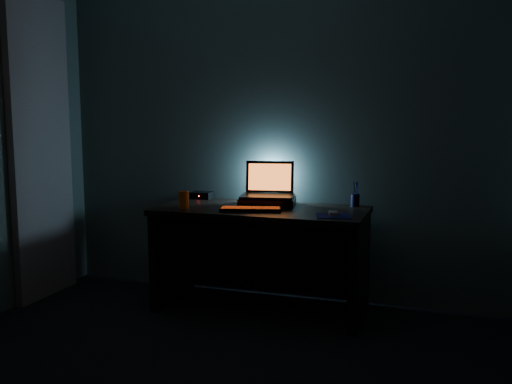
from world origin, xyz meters
TOP-DOWN VIEW (x-y plane):
  - room at (0.00, 0.00)m, footprint 3.50×4.00m
  - desk at (0.00, 1.67)m, footprint 1.50×0.70m
  - curtain at (-1.71, 1.42)m, footprint 0.06×0.65m
  - riser at (0.01, 1.74)m, footprint 0.44×0.36m
  - laptop at (0.00, 1.79)m, footprint 0.42×0.34m
  - keyboard at (-0.03, 1.47)m, footprint 0.44×0.24m
  - mousepad at (0.55, 1.45)m, footprint 0.27×0.25m
  - mouse at (0.55, 1.45)m, footprint 0.08×0.10m
  - pen_cup at (0.63, 1.91)m, footprint 0.07×0.07m
  - juice_glass at (-0.52, 1.44)m, footprint 0.09×0.09m
  - router at (-0.59, 1.92)m, footprint 0.16×0.14m

SIDE VIEW (x-z plane):
  - desk at x=0.00m, z-range 0.12..0.87m
  - mousepad at x=0.55m, z-range 0.75..0.75m
  - keyboard at x=-0.03m, z-range 0.75..0.78m
  - mouse at x=0.55m, z-range 0.75..0.78m
  - router at x=-0.59m, z-range 0.75..0.80m
  - riser at x=0.01m, z-range 0.75..0.81m
  - pen_cup at x=0.63m, z-range 0.75..0.84m
  - juice_glass at x=-0.52m, z-range 0.75..0.87m
  - laptop at x=0.00m, z-range 0.74..1.00m
  - curtain at x=-1.71m, z-range 0.00..2.30m
  - room at x=0.00m, z-range 0.00..2.50m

